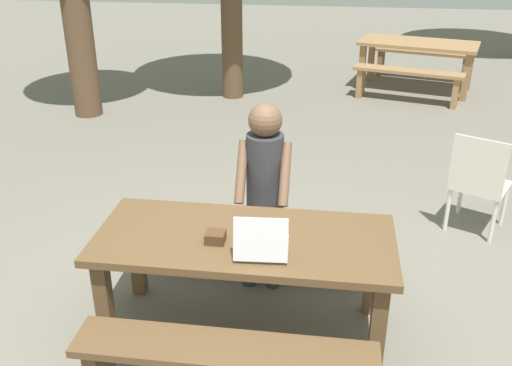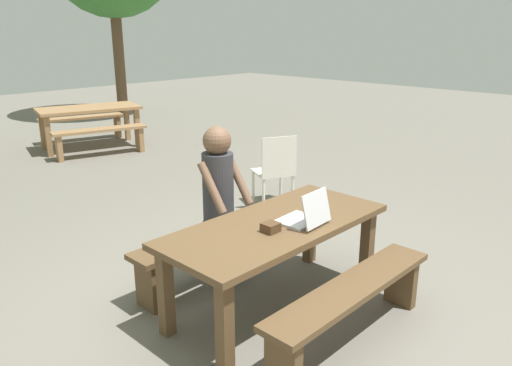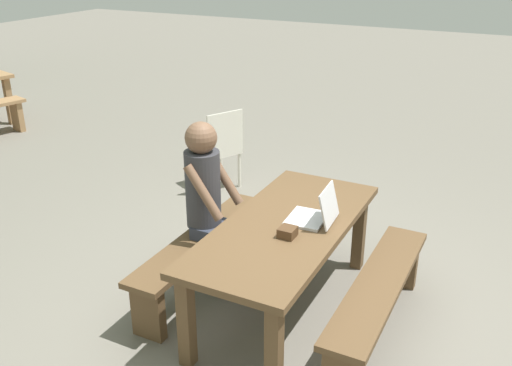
# 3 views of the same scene
# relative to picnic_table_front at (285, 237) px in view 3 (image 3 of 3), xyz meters

# --- Properties ---
(ground_plane) EXTENTS (30.00, 30.00, 0.00)m
(ground_plane) POSITION_rel_picnic_table_front_xyz_m (0.00, 0.00, -0.61)
(ground_plane) COLOR slate
(picnic_table_front) EXTENTS (1.85, 0.82, 0.71)m
(picnic_table_front) POSITION_rel_picnic_table_front_xyz_m (0.00, 0.00, 0.00)
(picnic_table_front) COLOR brown
(picnic_table_front) RESTS_ON ground
(bench_near) EXTENTS (1.63, 0.30, 0.45)m
(bench_near) POSITION_rel_picnic_table_front_xyz_m (0.00, -0.70, -0.28)
(bench_near) COLOR brown
(bench_near) RESTS_ON ground
(bench_far) EXTENTS (1.63, 0.30, 0.45)m
(bench_far) POSITION_rel_picnic_table_front_xyz_m (0.00, 0.70, -0.28)
(bench_far) COLOR brown
(bench_far) RESTS_ON ground
(laptop) EXTENTS (0.33, 0.34, 0.27)m
(laptop) POSITION_rel_picnic_table_front_xyz_m (0.13, -0.18, 0.17)
(laptop) COLOR silver
(laptop) RESTS_ON picnic_table_front
(small_pouch) EXTENTS (0.12, 0.11, 0.07)m
(small_pouch) POSITION_rel_picnic_table_front_xyz_m (-0.16, -0.09, 0.14)
(small_pouch) COLOR #4C331E
(small_pouch) RESTS_ON picnic_table_front
(person_seated) EXTENTS (0.38, 0.39, 1.35)m
(person_seated) POSITION_rel_picnic_table_front_xyz_m (0.04, 0.66, 0.18)
(person_seated) COLOR #333847
(person_seated) RESTS_ON ground
(plastic_chair) EXTENTS (0.59, 0.59, 0.90)m
(plastic_chair) POSITION_rel_picnic_table_front_xyz_m (1.75, 1.57, -0.14)
(plastic_chair) COLOR silver
(plastic_chair) RESTS_ON ground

